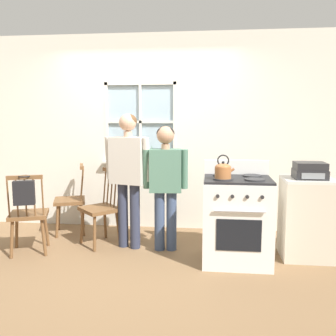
# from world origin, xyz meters

# --- Properties ---
(ground_plane) EXTENTS (16.00, 16.00, 0.00)m
(ground_plane) POSITION_xyz_m (0.00, 0.00, 0.00)
(ground_plane) COLOR brown
(wall_back) EXTENTS (6.40, 0.16, 2.70)m
(wall_back) POSITION_xyz_m (0.00, 1.40, 1.34)
(wall_back) COLOR silver
(wall_back) RESTS_ON ground_plane
(chair_by_window) EXTENTS (0.53, 0.52, 0.93)m
(chair_by_window) POSITION_xyz_m (-1.20, 0.19, 0.44)
(chair_by_window) COLOR brown
(chair_by_window) RESTS_ON ground_plane
(chair_near_wall) EXTENTS (0.58, 0.58, 0.93)m
(chair_near_wall) POSITION_xyz_m (-0.45, 0.57, 0.44)
(chair_near_wall) COLOR brown
(chair_near_wall) RESTS_ON ground_plane
(chair_center_cluster) EXTENTS (0.52, 0.53, 0.93)m
(chair_center_cluster) POSITION_xyz_m (-0.99, 0.98, 0.44)
(chair_center_cluster) COLOR brown
(chair_center_cluster) RESTS_ON ground_plane
(person_elderly_left) EXTENTS (0.58, 0.31, 1.61)m
(person_elderly_left) POSITION_xyz_m (-0.09, 0.50, 0.98)
(person_elderly_left) COLOR #2D3347
(person_elderly_left) RESTS_ON ground_plane
(person_teen_center) EXTENTS (0.53, 0.24, 1.46)m
(person_teen_center) POSITION_xyz_m (0.36, 0.46, 0.89)
(person_teen_center) COLOR #384766
(person_teen_center) RESTS_ON ground_plane
(stove) EXTENTS (0.72, 0.68, 1.08)m
(stove) POSITION_xyz_m (1.17, 0.20, 0.47)
(stove) COLOR white
(stove) RESTS_ON ground_plane
(kettle) EXTENTS (0.21, 0.17, 0.25)m
(kettle) POSITION_xyz_m (1.00, 0.07, 1.02)
(kettle) COLOR #A86638
(kettle) RESTS_ON stove
(potted_plant) EXTENTS (0.14, 0.14, 0.23)m
(potted_plant) POSITION_xyz_m (0.05, 1.31, 1.02)
(potted_plant) COLOR #42474C
(potted_plant) RESTS_ON wall_back
(handbag) EXTENTS (0.24, 0.23, 0.31)m
(handbag) POSITION_xyz_m (-1.13, -0.03, 0.76)
(handbag) COLOR black
(handbag) RESTS_ON chair_by_window
(side_counter) EXTENTS (0.55, 0.50, 0.90)m
(side_counter) POSITION_xyz_m (1.95, 0.41, 0.45)
(side_counter) COLOR beige
(side_counter) RESTS_ON ground_plane
(stereo) EXTENTS (0.34, 0.29, 0.18)m
(stereo) POSITION_xyz_m (1.95, 0.39, 0.99)
(stereo) COLOR #232326
(stereo) RESTS_ON side_counter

